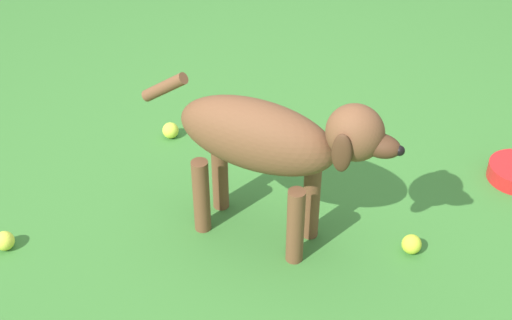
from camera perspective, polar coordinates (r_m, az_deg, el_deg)
The scene contains 5 objects.
ground at distance 2.61m, azimuth 0.80°, elevation -2.35°, with size 14.00×14.00×0.00m, color #38722D.
dog at distance 2.17m, azimuth 1.21°, elevation 1.47°, with size 0.78×0.48×0.59m.
tennis_ball_0 at distance 2.49m, azimuth -19.70°, elevation -6.18°, with size 0.07×0.07×0.07m, color #D3DA40.
tennis_ball_1 at distance 2.39m, azimuth 12.48°, elevation -6.67°, with size 0.07×0.07×0.07m, color #C2D532.
tennis_ball_3 at distance 2.88m, azimuth -6.94°, elevation 2.39°, with size 0.07×0.07×0.07m, color #CADC3C.
Camera 1 is at (0.16, 2.02, 1.64)m, focal length 49.41 mm.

